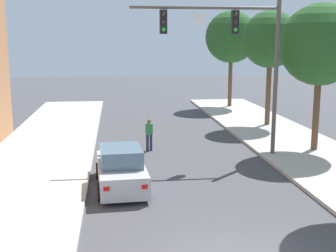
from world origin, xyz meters
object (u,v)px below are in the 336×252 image
Objects in this scene: pedestrian_crossing_road at (149,133)px; street_tree_farthest at (231,37)px; traffic_signal_mast at (236,44)px; car_lead_silver at (121,169)px; street_tree_second at (320,45)px; street_tree_third at (271,40)px.

street_tree_farthest is (7.81, 13.90, 4.87)m from pedestrian_crossing_road.
traffic_signal_mast is 8.05m from car_lead_silver.
street_tree_farthest reaches higher than pedestrian_crossing_road.
pedestrian_crossing_road is 0.23× the size of street_tree_second.
street_tree_farthest reaches higher than car_lead_silver.
car_lead_silver is 0.60× the size of street_tree_third.
traffic_signal_mast is at bearing -172.84° from street_tree_second.
street_tree_second is (8.19, -1.29, 4.39)m from pedestrian_crossing_road.
street_tree_second is at bearing -88.58° from street_tree_farthest.
traffic_signal_mast is at bearing -120.04° from street_tree_third.
street_tree_farthest is at bearing 91.42° from street_tree_second.
traffic_signal_mast is 4.57× the size of pedestrian_crossing_road.
car_lead_silver is at bearing -130.89° from street_tree_third.
pedestrian_crossing_road is at bearing 171.07° from street_tree_second.
street_tree_farthest is (-0.30, 8.41, 0.22)m from street_tree_third.
street_tree_farthest is at bearing 75.96° from traffic_signal_mast.
street_tree_second reaches higher than car_lead_silver.
pedestrian_crossing_road is 16.68m from street_tree_farthest.
street_tree_third is at bearing 49.11° from car_lead_silver.
car_lead_silver is 5.82m from pedestrian_crossing_road.
traffic_signal_mast reaches higher than car_lead_silver.
car_lead_silver is 2.64× the size of pedestrian_crossing_road.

